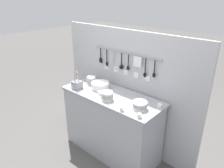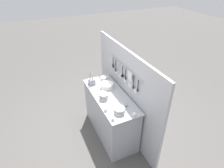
{
  "view_description": "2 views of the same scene",
  "coord_description": "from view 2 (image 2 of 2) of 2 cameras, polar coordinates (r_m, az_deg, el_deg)",
  "views": [
    {
      "loc": [
        1.66,
        -1.87,
        2.12
      ],
      "look_at": [
        0.0,
        0.0,
        1.04
      ],
      "focal_mm": 35.0,
      "sensor_mm": 36.0,
      "label": 1
    },
    {
      "loc": [
        2.39,
        -1.07,
        2.8
      ],
      "look_at": [
        0.05,
        0.02,
        1.14
      ],
      "focal_mm": 30.0,
      "sensor_mm": 36.0,
      "label": 2
    }
  ],
  "objects": [
    {
      "name": "ground_plane",
      "position": [
        3.84,
        -0.54,
        -14.19
      ],
      "size": [
        20.0,
        20.0,
        0.0
      ],
      "primitive_type": "plane",
      "color": "#514F4C"
    },
    {
      "name": "counter",
      "position": [
        3.53,
        -0.58,
        -9.23
      ],
      "size": [
        1.37,
        0.55,
        0.89
      ],
      "color": "#9EA0A8",
      "rests_on": "ground"
    },
    {
      "name": "back_wall",
      "position": [
        3.39,
        4.15,
        -2.76
      ],
      "size": [
        2.17,
        0.11,
        1.67
      ],
      "color": "#B2B2B7",
      "rests_on": "ground"
    },
    {
      "name": "bowl_stack_back_corner",
      "position": [
        3.58,
        -2.5,
        1.41
      ],
      "size": [
        0.13,
        0.13,
        0.11
      ],
      "color": "white",
      "rests_on": "counter"
    },
    {
      "name": "bowl_stack_nested_right",
      "position": [
        2.86,
        2.26,
        -8.03
      ],
      "size": [
        0.16,
        0.16,
        0.09
      ],
      "color": "white",
      "rests_on": "counter"
    },
    {
      "name": "bowl_stack_wide_centre",
      "position": [
        3.14,
        -2.55,
        -3.73
      ],
      "size": [
        0.15,
        0.15,
        0.1
      ],
      "color": "white",
      "rests_on": "counter"
    },
    {
      "name": "plate_stack",
      "position": [
        3.42,
        -1.64,
        -0.43
      ],
      "size": [
        0.24,
        0.24,
        0.09
      ],
      "color": "white",
      "rests_on": "counter"
    },
    {
      "name": "steel_mixing_bowl",
      "position": [
        3.02,
        3.92,
        -6.28
      ],
      "size": [
        0.1,
        0.1,
        0.04
      ],
      "color": "#93969E",
      "rests_on": "counter"
    },
    {
      "name": "cutlery_caddy",
      "position": [
        3.54,
        -6.23,
        0.82
      ],
      "size": [
        0.11,
        0.11,
        0.27
      ],
      "color": "#93969E",
      "rests_on": "counter"
    },
    {
      "name": "cup_front_right",
      "position": [
        2.91,
        -1.92,
        -7.86
      ],
      "size": [
        0.05,
        0.05,
        0.05
      ],
      "color": "white",
      "rests_on": "counter"
    },
    {
      "name": "cup_centre",
      "position": [
        3.29,
        -2.97,
        -2.38
      ],
      "size": [
        0.05,
        0.05,
        0.05
      ],
      "color": "white",
      "rests_on": "counter"
    },
    {
      "name": "cup_edge_far",
      "position": [
        2.84,
        6.73,
        -9.23
      ],
      "size": [
        0.05,
        0.05,
        0.05
      ],
      "color": "white",
      "rests_on": "counter"
    },
    {
      "name": "cup_beside_plates",
      "position": [
        2.76,
        0.25,
        -10.55
      ],
      "size": [
        0.05,
        0.05,
        0.05
      ],
      "color": "white",
      "rests_on": "counter"
    }
  ]
}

